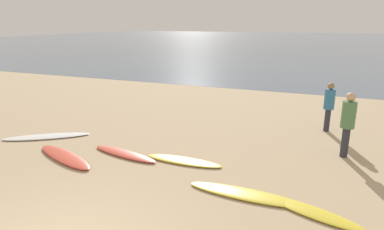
{
  "coord_description": "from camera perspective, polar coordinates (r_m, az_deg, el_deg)",
  "views": [
    {
      "loc": [
        3.69,
        -3.08,
        3.63
      ],
      "look_at": [
        -0.34,
        6.89,
        0.6
      ],
      "focal_mm": 31.21,
      "sensor_mm": 36.0,
      "label": 1
    }
  ],
  "objects": [
    {
      "name": "person_0",
      "position": [
        12.1,
        22.39,
        1.91
      ],
      "size": [
        0.34,
        0.34,
        1.68
      ],
      "rotation": [
        0.0,
        0.0,
        3.77
      ],
      "color": "#2D2D38",
      "rests_on": "ground"
    },
    {
      "name": "surfboard_4",
      "position": [
        7.48,
        9.08,
        -13.21
      ],
      "size": [
        2.58,
        0.62,
        0.07
      ],
      "primitive_type": "ellipsoid",
      "rotation": [
        0.0,
        0.0,
        -0.03
      ],
      "color": "yellow",
      "rests_on": "ground"
    },
    {
      "name": "ocean_water",
      "position": [
        68.05,
        19.28,
        11.82
      ],
      "size": [
        140.0,
        100.0,
        0.01
      ],
      "primitive_type": "cube",
      "color": "slate",
      "rests_on": "ground"
    },
    {
      "name": "person_1",
      "position": [
        9.94,
        25.1,
        -0.72
      ],
      "size": [
        0.37,
        0.37,
        1.81
      ],
      "rotation": [
        0.0,
        0.0,
        5.58
      ],
      "color": "#2D2D38",
      "rests_on": "ground"
    },
    {
      "name": "surfboard_1",
      "position": [
        9.86,
        -20.96,
        -6.66
      ],
      "size": [
        2.5,
        1.39,
        0.1
      ],
      "primitive_type": "ellipsoid",
      "rotation": [
        0.0,
        0.0,
        -0.36
      ],
      "color": "#D84C38",
      "rests_on": "ground"
    },
    {
      "name": "surfboard_0",
      "position": [
        11.8,
        -23.59,
        -3.39
      ],
      "size": [
        2.51,
        1.97,
        0.06
      ],
      "primitive_type": "ellipsoid",
      "rotation": [
        0.0,
        0.0,
        0.6
      ],
      "color": "white",
      "rests_on": "ground"
    },
    {
      "name": "ground_plane",
      "position": [
        14.1,
        6.02,
        0.3
      ],
      "size": [
        120.0,
        120.0,
        0.2
      ],
      "primitive_type": "cube",
      "color": "tan",
      "rests_on": "ground"
    },
    {
      "name": "surfboard_2",
      "position": [
        9.62,
        -11.44,
        -6.5
      ],
      "size": [
        2.26,
        0.86,
        0.09
      ],
      "primitive_type": "ellipsoid",
      "rotation": [
        0.0,
        0.0,
        -0.19
      ],
      "color": "#D84C38",
      "rests_on": "ground"
    },
    {
      "name": "surfboard_3",
      "position": [
        9.0,
        -1.44,
        -7.81
      ],
      "size": [
        2.14,
        0.53,
        0.07
      ],
      "primitive_type": "ellipsoid",
      "rotation": [
        0.0,
        0.0,
        0.01
      ],
      "color": "yellow",
      "rests_on": "ground"
    },
    {
      "name": "surfboard_5",
      "position": [
        7.18,
        20.04,
        -15.37
      ],
      "size": [
        1.98,
        1.06,
        0.07
      ],
      "primitive_type": "ellipsoid",
      "rotation": [
        0.0,
        0.0,
        -0.33
      ],
      "color": "yellow",
      "rests_on": "ground"
    }
  ]
}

